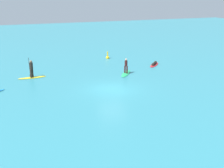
# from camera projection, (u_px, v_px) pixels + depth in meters

# --- Properties ---
(ground_plane) EXTENTS (120.00, 120.00, 0.00)m
(ground_plane) POSITION_uv_depth(u_px,v_px,m) (112.00, 89.00, 27.79)
(ground_plane) COLOR teal
(ground_plane) RESTS_ON ground
(surfer_on_green_board) EXTENTS (2.39, 2.92, 1.71)m
(surfer_on_green_board) POSITION_uv_depth(u_px,v_px,m) (126.00, 70.00, 32.78)
(surfer_on_green_board) COLOR #23B266
(surfer_on_green_board) RESTS_ON ground_plane
(surfer_on_red_board) EXTENTS (2.42, 2.51, 0.38)m
(surfer_on_red_board) POSITION_uv_depth(u_px,v_px,m) (154.00, 64.00, 36.69)
(surfer_on_red_board) COLOR red
(surfer_on_red_board) RESTS_ON ground_plane
(surfer_on_yellow_board) EXTENTS (2.91, 0.87, 2.11)m
(surfer_on_yellow_board) POSITION_uv_depth(u_px,v_px,m) (32.00, 73.00, 31.19)
(surfer_on_yellow_board) COLOR yellow
(surfer_on_yellow_board) RESTS_ON ground_plane
(marker_buoy) EXTENTS (0.46, 0.46, 1.06)m
(marker_buoy) POSITION_uv_depth(u_px,v_px,m) (108.00, 57.00, 40.18)
(marker_buoy) COLOR yellow
(marker_buoy) RESTS_ON ground_plane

